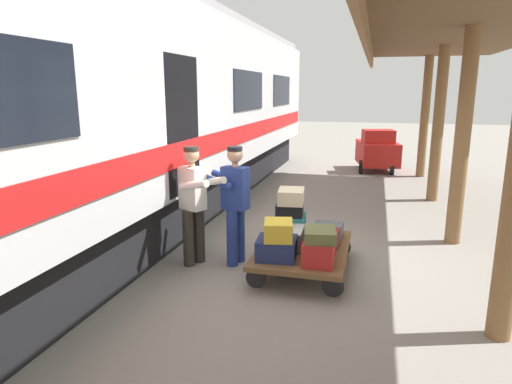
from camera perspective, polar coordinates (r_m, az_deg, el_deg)
ground_plane at (r=6.63m, az=7.21°, el=-8.98°), size 60.00×60.00×0.00m
platform_canopy at (r=6.29m, az=28.03°, el=18.73°), size 3.20×15.79×3.56m
train_car at (r=7.45m, az=-20.01°, el=9.06°), size 3.02×20.17×4.00m
luggage_cart at (r=6.28m, az=6.06°, el=-7.44°), size 1.23×1.80×0.34m
suitcase_teal_softside at (r=6.72m, az=4.48°, el=-4.25°), size 0.49×0.55×0.30m
suitcase_red_plastic at (r=5.71m, az=8.03°, el=-7.48°), size 0.39×0.58×0.29m
suitcase_maroon_trunk at (r=6.18m, az=8.60°, el=-6.10°), size 0.43×0.52×0.25m
suitcase_slate_roller at (r=6.66m, az=9.08°, el=-5.00°), size 0.44×0.52×0.19m
suitcase_navy_fabric at (r=5.80m, az=2.65°, el=-7.18°), size 0.54×0.51×0.27m
suitcase_gray_aluminum at (r=6.26m, az=3.63°, el=-5.72°), size 0.54×0.59×0.26m
suitcase_black_hardshell at (r=6.68m, az=4.34°, el=-2.20°), size 0.43×0.43×0.18m
suitcase_cream_canvas at (r=6.64m, az=4.52°, el=-0.55°), size 0.42×0.52×0.21m
suitcase_olive_duffel at (r=5.63m, az=8.18°, el=-5.42°), size 0.45×0.52×0.15m
suitcase_yellow_case at (r=5.68m, az=2.87°, el=-4.91°), size 0.43×0.48×0.24m
porter_in_overalls at (r=6.31m, az=-2.81°, el=-1.19°), size 0.72×0.53×1.70m
porter_by_door at (r=6.33m, az=-7.96°, el=-1.26°), size 0.74×0.61×1.70m
baggage_tug at (r=14.34m, az=15.26°, el=5.09°), size 1.40×1.88×1.30m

